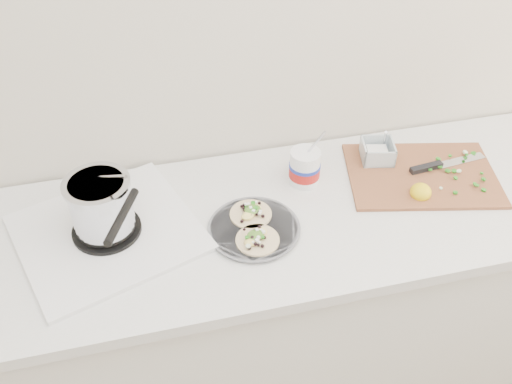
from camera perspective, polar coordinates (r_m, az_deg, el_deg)
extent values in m
cube|color=beige|center=(1.74, -0.28, 14.38)|extent=(3.50, 0.05, 2.60)
cube|color=silver|center=(2.08, 1.71, -11.38)|extent=(2.40, 0.62, 0.86)
cube|color=silver|center=(1.73, 2.18, -2.84)|extent=(2.44, 0.66, 0.04)
cube|color=silver|center=(1.71, -14.61, -3.97)|extent=(0.61, 0.58, 0.01)
cylinder|color=black|center=(1.70, -14.68, -3.65)|extent=(0.20, 0.20, 0.01)
torus|color=black|center=(1.69, -14.77, -3.29)|extent=(0.17, 0.17, 0.02)
cylinder|color=silver|center=(1.63, -15.27, -1.15)|extent=(0.17, 0.17, 0.15)
cylinder|color=slate|center=(1.67, -0.20, -3.74)|extent=(0.26, 0.26, 0.01)
cylinder|color=slate|center=(1.66, -0.20, -3.61)|extent=(0.27, 0.27, 0.00)
cylinder|color=white|center=(1.81, 4.89, 2.50)|extent=(0.10, 0.10, 0.12)
cylinder|color=#AF1713|center=(1.81, 4.87, 2.23)|extent=(0.10, 0.10, 0.04)
cylinder|color=#192D99|center=(1.80, 4.91, 2.68)|extent=(0.10, 0.10, 0.01)
cube|color=brown|center=(1.93, 16.23, 1.65)|extent=(0.53, 0.42, 0.01)
cube|color=white|center=(1.94, 12.02, 3.77)|extent=(0.07, 0.07, 0.03)
ellipsoid|color=yellow|center=(1.83, 16.19, 0.16)|extent=(0.07, 0.07, 0.06)
cube|color=silver|center=(2.02, 19.80, 2.98)|extent=(0.18, 0.05, 0.00)
cube|color=black|center=(1.94, 16.67, 2.36)|extent=(0.12, 0.03, 0.02)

